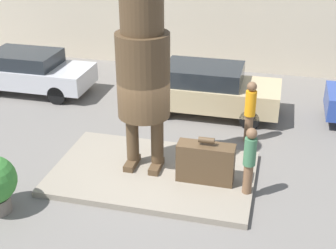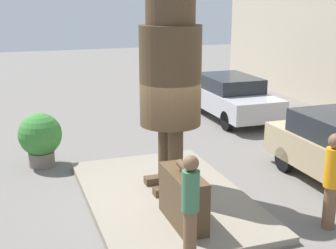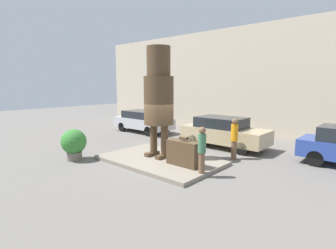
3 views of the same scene
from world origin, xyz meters
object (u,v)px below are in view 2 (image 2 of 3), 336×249
giant_suitcase (183,197)px  parked_car_silver (231,96)px  worker_hivis (332,177)px  planter_pot (40,137)px  statue_figure (170,61)px  tourist (190,201)px

giant_suitcase → parked_car_silver: bearing=147.5°
parked_car_silver → worker_hivis: 8.28m
planter_pot → worker_hivis: bearing=42.7°
parked_car_silver → planter_pot: (2.82, -6.79, -0.03)m
statue_figure → worker_hivis: bearing=43.2°
statue_figure → worker_hivis: (2.44, 2.29, -1.92)m
statue_figure → worker_hivis: size_ratio=2.57×
parked_car_silver → worker_hivis: size_ratio=2.35×
tourist → parked_car_silver: 9.61m
parked_car_silver → statue_figure: bearing=-37.3°
giant_suitcase → tourist: (1.05, -0.28, 0.43)m
planter_pot → tourist: bearing=19.3°
tourist → planter_pot: tourist is taller
statue_figure → giant_suitcase: statue_figure is taller
giant_suitcase → worker_hivis: bearing=72.8°
tourist → planter_pot: 5.79m
statue_figure → parked_car_silver: size_ratio=1.09×
tourist → parked_car_silver: tourist is taller
planter_pot → statue_figure: bearing=42.2°
giant_suitcase → parked_car_silver: 8.56m
parked_car_silver → worker_hivis: bearing=-13.8°
giant_suitcase → parked_car_silver: (-7.22, 4.59, 0.14)m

